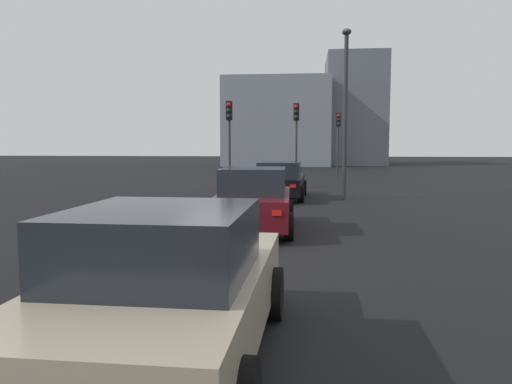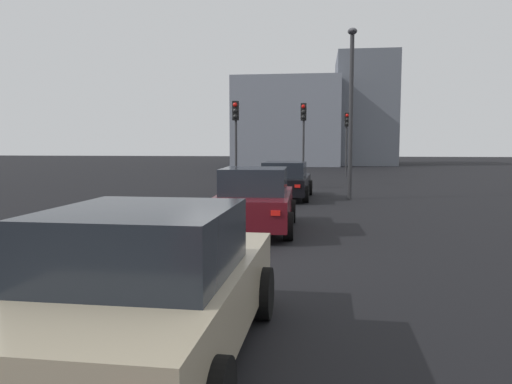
{
  "view_description": "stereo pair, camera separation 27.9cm",
  "coord_description": "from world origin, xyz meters",
  "px_view_note": "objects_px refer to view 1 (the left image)",
  "views": [
    {
      "loc": [
        -9.33,
        -1.16,
        2.14
      ],
      "look_at": [
        1.91,
        0.02,
        1.06
      ],
      "focal_mm": 34.89,
      "sensor_mm": 36.0,
      "label": 1
    },
    {
      "loc": [
        -9.29,
        -1.44,
        2.14
      ],
      "look_at": [
        1.91,
        0.02,
        1.06
      ],
      "focal_mm": 34.89,
      "sensor_mm": 36.0,
      "label": 2
    }
  ],
  "objects_px": {
    "car_black_lead": "(280,181)",
    "car_maroon_second": "(254,201)",
    "car_beige_third": "(166,288)",
    "street_lamp_kerbside": "(346,99)",
    "traffic_light_far_left": "(338,131)",
    "traffic_light_near_right": "(296,127)",
    "traffic_light_near_left": "(229,126)"
  },
  "relations": [
    {
      "from": "car_beige_third",
      "to": "traffic_light_near_right",
      "type": "relative_size",
      "value": 0.99
    },
    {
      "from": "traffic_light_far_left",
      "to": "street_lamp_kerbside",
      "type": "distance_m",
      "value": 13.71
    },
    {
      "from": "traffic_light_far_left",
      "to": "car_maroon_second",
      "type": "bearing_deg",
      "value": -10.21
    },
    {
      "from": "traffic_light_far_left",
      "to": "street_lamp_kerbside",
      "type": "bearing_deg",
      "value": -3.66
    },
    {
      "from": "car_beige_third",
      "to": "traffic_light_near_left",
      "type": "relative_size",
      "value": 1.02
    },
    {
      "from": "traffic_light_near_left",
      "to": "traffic_light_far_left",
      "type": "height_order",
      "value": "traffic_light_far_left"
    },
    {
      "from": "traffic_light_near_right",
      "to": "traffic_light_far_left",
      "type": "distance_m",
      "value": 7.48
    },
    {
      "from": "street_lamp_kerbside",
      "to": "car_maroon_second",
      "type": "bearing_deg",
      "value": 160.02
    },
    {
      "from": "car_black_lead",
      "to": "street_lamp_kerbside",
      "type": "relative_size",
      "value": 0.69
    },
    {
      "from": "traffic_light_near_left",
      "to": "traffic_light_far_left",
      "type": "relative_size",
      "value": 0.99
    },
    {
      "from": "car_maroon_second",
      "to": "traffic_light_near_left",
      "type": "height_order",
      "value": "traffic_light_near_left"
    },
    {
      "from": "traffic_light_far_left",
      "to": "traffic_light_near_right",
      "type": "bearing_deg",
      "value": -21.71
    },
    {
      "from": "car_black_lead",
      "to": "traffic_light_near_right",
      "type": "distance_m",
      "value": 7.14
    },
    {
      "from": "car_beige_third",
      "to": "street_lamp_kerbside",
      "type": "bearing_deg",
      "value": -9.4
    },
    {
      "from": "car_maroon_second",
      "to": "street_lamp_kerbside",
      "type": "distance_m",
      "value": 8.64
    },
    {
      "from": "street_lamp_kerbside",
      "to": "traffic_light_near_left",
      "type": "bearing_deg",
      "value": 55.25
    },
    {
      "from": "car_beige_third",
      "to": "street_lamp_kerbside",
      "type": "relative_size",
      "value": 0.65
    },
    {
      "from": "traffic_light_far_left",
      "to": "street_lamp_kerbside",
      "type": "relative_size",
      "value": 0.64
    },
    {
      "from": "traffic_light_near_left",
      "to": "traffic_light_far_left",
      "type": "xyz_separation_m",
      "value": [
        10.11,
        -5.67,
        0.03
      ]
    },
    {
      "from": "traffic_light_near_left",
      "to": "street_lamp_kerbside",
      "type": "bearing_deg",
      "value": 59.07
    },
    {
      "from": "car_maroon_second",
      "to": "street_lamp_kerbside",
      "type": "bearing_deg",
      "value": -21.8
    },
    {
      "from": "traffic_light_near_right",
      "to": "car_beige_third",
      "type": "bearing_deg",
      "value": 5.33
    },
    {
      "from": "car_beige_third",
      "to": "street_lamp_kerbside",
      "type": "xyz_separation_m",
      "value": [
        15.14,
        -2.78,
        3.16
      ]
    },
    {
      "from": "traffic_light_near_right",
      "to": "street_lamp_kerbside",
      "type": "height_order",
      "value": "street_lamp_kerbside"
    },
    {
      "from": "car_black_lead",
      "to": "car_maroon_second",
      "type": "xyz_separation_m",
      "value": [
        -7.5,
        0.22,
        0.04
      ]
    },
    {
      "from": "street_lamp_kerbside",
      "to": "traffic_light_far_left",
      "type": "bearing_deg",
      "value": -2.24
    },
    {
      "from": "traffic_light_near_right",
      "to": "street_lamp_kerbside",
      "type": "relative_size",
      "value": 0.65
    },
    {
      "from": "car_beige_third",
      "to": "street_lamp_kerbside",
      "type": "distance_m",
      "value": 15.72
    },
    {
      "from": "car_black_lead",
      "to": "street_lamp_kerbside",
      "type": "distance_m",
      "value": 4.08
    },
    {
      "from": "traffic_light_near_right",
      "to": "street_lamp_kerbside",
      "type": "distance_m",
      "value": 7.02
    },
    {
      "from": "traffic_light_near_right",
      "to": "traffic_light_far_left",
      "type": "bearing_deg",
      "value": 166.93
    },
    {
      "from": "traffic_light_near_right",
      "to": "street_lamp_kerbside",
      "type": "xyz_separation_m",
      "value": [
        -6.66,
        -2.06,
        0.84
      ]
    }
  ]
}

